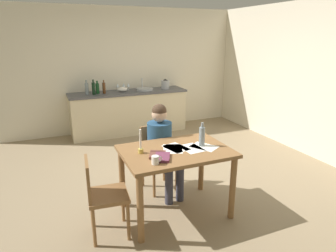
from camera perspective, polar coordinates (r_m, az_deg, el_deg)
ground_plane at (r=4.54m, az=0.40°, el=-9.59°), size 5.20×5.20×0.04m
wall_back at (r=6.57m, az=-8.70°, el=10.61°), size 5.20×0.12×2.60m
wall_right at (r=5.66m, az=25.66°, el=8.13°), size 0.12×5.20×2.60m
kitchen_counter at (r=6.38m, az=-7.55°, el=2.70°), size 2.45×0.64×0.90m
dining_table at (r=3.36m, az=1.49°, el=-6.59°), size 1.21×0.84×0.79m
chair_at_table at (r=4.01m, az=-2.14°, el=-5.49°), size 0.45×0.45×0.86m
person_seated at (r=3.81m, az=-1.15°, el=-3.49°), size 0.37×0.62×1.19m
chair_side_empty at (r=3.14m, az=-12.67°, el=-12.64°), size 0.44×0.44×0.86m
coffee_mug at (r=2.95m, az=-2.42°, el=-6.58°), size 0.11×0.07×0.09m
candlestick at (r=3.21m, az=-5.31°, el=-3.99°), size 0.06×0.06×0.27m
book_magazine at (r=3.08m, az=-1.12°, el=-6.06°), size 0.24×0.28×0.03m
book_cookery at (r=3.15m, az=-2.03°, el=-5.57°), size 0.24×0.25×0.03m
paper_letter at (r=3.36m, az=4.61°, el=-4.31°), size 0.24×0.31×0.00m
paper_bill at (r=3.34m, az=0.90°, el=-4.44°), size 0.30×0.35×0.00m
paper_envelope at (r=3.43m, az=6.99°, el=-3.98°), size 0.34×0.36×0.00m
paper_receipt at (r=3.37m, az=1.57°, el=-4.21°), size 0.28×0.34×0.00m
wine_bottle_on_table at (r=3.41m, az=6.64°, el=-1.94°), size 0.07×0.07×0.28m
sink_unit at (r=6.38m, az=-4.58°, el=7.14°), size 0.36×0.36×0.24m
bottle_oil at (r=6.09m, az=-15.45°, el=7.02°), size 0.07×0.07×0.28m
bottle_vinegar at (r=6.03m, az=-14.20°, el=7.08°), size 0.06×0.06×0.30m
bottle_wine_red at (r=6.13m, az=-13.49°, el=7.13°), size 0.07×0.07×0.26m
bottle_sauce at (r=6.10m, az=-12.27°, el=7.22°), size 0.06×0.06×0.27m
mixing_bowl at (r=6.25m, az=-8.82°, el=7.02°), size 0.21×0.21×0.10m
stovetop_kettle at (r=6.53m, az=-0.53°, el=8.09°), size 0.18×0.18×0.22m
wine_glass_near_sink at (r=6.42m, az=-7.69°, el=7.87°), size 0.07×0.07×0.15m
wine_glass_by_kettle at (r=6.39m, az=-8.56°, el=7.80°), size 0.07×0.07×0.15m
wine_glass_back_left at (r=6.36m, az=-9.72°, el=7.70°), size 0.07×0.07×0.15m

